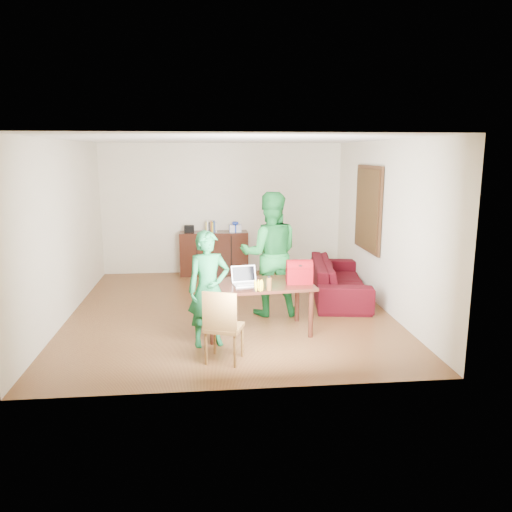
{
  "coord_description": "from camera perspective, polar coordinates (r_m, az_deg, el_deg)",
  "views": [
    {
      "loc": [
        -0.36,
        -7.71,
        2.5
      ],
      "look_at": [
        0.34,
        -0.81,
        1.06
      ],
      "focal_mm": 35.0,
      "sensor_mm": 36.0,
      "label": 1
    }
  ],
  "objects": [
    {
      "name": "person_far",
      "position": [
        7.73,
        1.61,
        0.24
      ],
      "size": [
        0.97,
        0.77,
        1.93
      ],
      "primitive_type": "imported",
      "rotation": [
        0.0,
        0.0,
        3.09
      ],
      "color": "#166527",
      "rests_on": "ground"
    },
    {
      "name": "bananas",
      "position": [
        6.57,
        0.32,
        -3.81
      ],
      "size": [
        0.18,
        0.14,
        0.06
      ],
      "primitive_type": null,
      "rotation": [
        0.0,
        0.0,
        0.25
      ],
      "color": "yellow",
      "rests_on": "table"
    },
    {
      "name": "person_near",
      "position": [
        6.52,
        -5.44,
        -3.78
      ],
      "size": [
        0.62,
        0.48,
        1.53
      ],
      "primitive_type": "imported",
      "rotation": [
        0.0,
        0.0,
        0.22
      ],
      "color": "#145B2E",
      "rests_on": "ground"
    },
    {
      "name": "chair",
      "position": [
        6.15,
        -3.67,
        -9.59
      ],
      "size": [
        0.52,
        0.51,
        0.92
      ],
      "rotation": [
        0.0,
        0.0,
        -0.33
      ],
      "color": "brown",
      "rests_on": "ground"
    },
    {
      "name": "room",
      "position": [
        7.94,
        -3.07,
        3.06
      ],
      "size": [
        5.2,
        5.7,
        2.9
      ],
      "color": "#411D10",
      "rests_on": "ground"
    },
    {
      "name": "laptop",
      "position": [
        6.87,
        -1.11,
        -3.0
      ],
      "size": [
        0.38,
        0.3,
        0.25
      ],
      "rotation": [
        0.0,
        0.0,
        0.16
      ],
      "color": "white",
      "rests_on": "table"
    },
    {
      "name": "sofa",
      "position": [
        8.89,
        9.45,
        -2.61
      ],
      "size": [
        1.21,
        2.35,
        0.66
      ],
      "primitive_type": "imported",
      "rotation": [
        0.0,
        0.0,
        1.42
      ],
      "color": "#3D0814",
      "rests_on": "ground"
    },
    {
      "name": "table",
      "position": [
        6.99,
        0.17,
        -3.84
      ],
      "size": [
        1.59,
        0.99,
        0.71
      ],
      "rotation": [
        0.0,
        0.0,
        0.09
      ],
      "color": "black",
      "rests_on": "ground"
    },
    {
      "name": "red_bag",
      "position": [
        6.98,
        4.97,
        -2.06
      ],
      "size": [
        0.37,
        0.22,
        0.26
      ],
      "primitive_type": "cube",
      "rotation": [
        0.0,
        0.0,
        -0.05
      ],
      "color": "maroon",
      "rests_on": "table"
    },
    {
      "name": "bottle",
      "position": [
        6.61,
        1.5,
        -3.12
      ],
      "size": [
        0.08,
        0.08,
        0.2
      ],
      "primitive_type": "cylinder",
      "rotation": [
        0.0,
        0.0,
        -0.23
      ],
      "color": "#5E3515",
      "rests_on": "table"
    }
  ]
}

